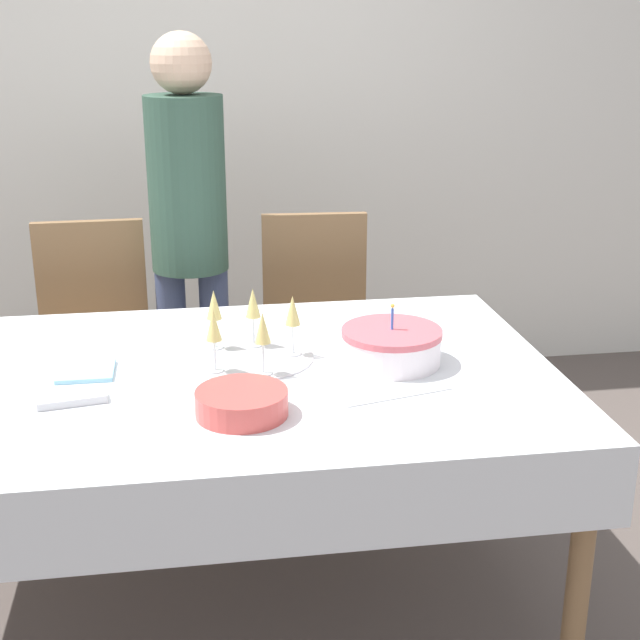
% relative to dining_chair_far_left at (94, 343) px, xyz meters
% --- Properties ---
extents(ground_plane, '(12.00, 12.00, 0.00)m').
position_rel_dining_chair_far_left_xyz_m(ground_plane, '(0.41, -0.90, -0.54)').
color(ground_plane, '#564C47').
extents(wall_back, '(8.00, 0.05, 2.70)m').
position_rel_dining_chair_far_left_xyz_m(wall_back, '(0.41, 0.96, 0.81)').
color(wall_back, silver).
rests_on(wall_back, ground_plane).
extents(dining_table, '(1.86, 1.17, 0.76)m').
position_rel_dining_chair_far_left_xyz_m(dining_table, '(0.41, -0.90, 0.12)').
color(dining_table, white).
rests_on(dining_table, ground_plane).
extents(dining_chair_far_left, '(0.43, 0.43, 0.97)m').
position_rel_dining_chair_far_left_xyz_m(dining_chair_far_left, '(0.00, 0.00, 0.00)').
color(dining_chair_far_left, olive).
rests_on(dining_chair_far_left, ground_plane).
extents(dining_chair_far_right, '(0.44, 0.44, 0.97)m').
position_rel_dining_chair_far_left_xyz_m(dining_chair_far_right, '(0.83, -0.00, 0.00)').
color(dining_chair_far_right, olive).
rests_on(dining_chair_far_right, ground_plane).
extents(birthday_cake, '(0.28, 0.28, 0.17)m').
position_rel_dining_chair_far_left_xyz_m(birthday_cake, '(0.90, -0.90, 0.27)').
color(birthday_cake, white).
rests_on(birthday_cake, dining_table).
extents(champagne_tray, '(0.36, 0.36, 0.18)m').
position_rel_dining_chair_far_left_xyz_m(champagne_tray, '(0.51, -0.81, 0.29)').
color(champagne_tray, silver).
rests_on(champagne_tray, dining_table).
extents(plate_stack_main, '(0.23, 0.23, 0.06)m').
position_rel_dining_chair_far_left_xyz_m(plate_stack_main, '(0.47, -1.18, 0.25)').
color(plate_stack_main, '#CC4C47').
rests_on(plate_stack_main, dining_table).
extents(cake_knife, '(0.30, 0.09, 0.00)m').
position_rel_dining_chair_far_left_xyz_m(cake_knife, '(0.87, -1.14, 0.22)').
color(cake_knife, silver).
rests_on(cake_knife, dining_table).
extents(fork_pile, '(0.18, 0.09, 0.02)m').
position_rel_dining_chair_far_left_xyz_m(fork_pile, '(0.05, -1.05, 0.23)').
color(fork_pile, silver).
rests_on(fork_pile, dining_table).
extents(napkin_pile, '(0.15, 0.15, 0.01)m').
position_rel_dining_chair_far_left_xyz_m(napkin_pile, '(0.07, -0.85, 0.23)').
color(napkin_pile, '#8CC6E0').
rests_on(napkin_pile, dining_table).
extents(person_standing, '(0.28, 0.28, 1.63)m').
position_rel_dining_chair_far_left_xyz_m(person_standing, '(0.36, 0.06, 0.45)').
color(person_standing, '#3F4C72').
rests_on(person_standing, ground_plane).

